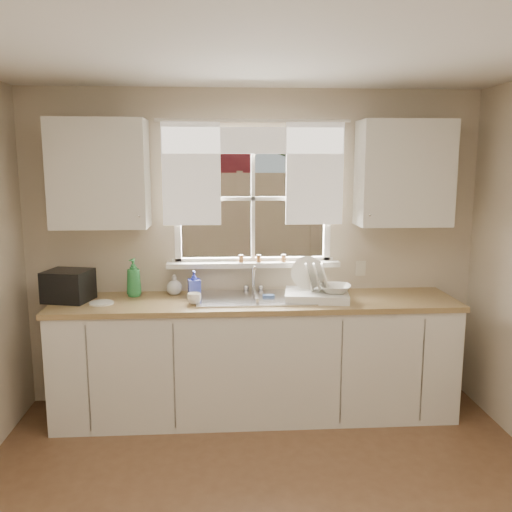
{
  "coord_description": "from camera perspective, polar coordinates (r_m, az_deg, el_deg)",
  "views": [
    {
      "loc": [
        -0.26,
        -2.29,
        1.93
      ],
      "look_at": [
        0.0,
        1.65,
        1.25
      ],
      "focal_mm": 38.0,
      "sensor_mm": 36.0,
      "label": 1
    }
  ],
  "objects": [
    {
      "name": "room_walls",
      "position": [
        2.35,
        2.74,
        -7.42
      ],
      "size": [
        3.62,
        4.02,
        2.5
      ],
      "color": "beige",
      "rests_on": "ground"
    },
    {
      "name": "ceiling",
      "position": [
        2.38,
        2.82,
        23.65
      ],
      "size": [
        3.6,
        4.0,
        0.02
      ],
      "primitive_type": "cube",
      "color": "silver",
      "rests_on": "room_walls"
    },
    {
      "name": "window",
      "position": [
        4.32,
        -0.3,
        3.87
      ],
      "size": [
        1.38,
        0.16,
        1.06
      ],
      "color": "white",
      "rests_on": "room_walls"
    },
    {
      "name": "curtains",
      "position": [
        4.25,
        -0.27,
        9.82
      ],
      "size": [
        1.5,
        0.03,
        0.81
      ],
      "color": "white",
      "rests_on": "room_walls"
    },
    {
      "name": "base_cabinets",
      "position": [
        4.25,
        -0.03,
        -10.82
      ],
      "size": [
        3.0,
        0.62,
        0.87
      ],
      "primitive_type": "cube",
      "color": "silver",
      "rests_on": "ground"
    },
    {
      "name": "countertop",
      "position": [
        4.11,
        -0.03,
        -4.88
      ],
      "size": [
        3.04,
        0.65,
        0.04
      ],
      "primitive_type": "cube",
      "color": "#9C7E4E",
      "rests_on": "base_cabinets"
    },
    {
      "name": "upper_cabinet_left",
      "position": [
        4.21,
        -16.14,
        8.3
      ],
      "size": [
        0.7,
        0.33,
        0.8
      ],
      "primitive_type": "cube",
      "color": "silver",
      "rests_on": "room_walls"
    },
    {
      "name": "upper_cabinet_right",
      "position": [
        4.35,
        15.31,
        8.37
      ],
      "size": [
        0.7,
        0.33,
        0.8
      ],
      "primitive_type": "cube",
      "color": "silver",
      "rests_on": "room_walls"
    },
    {
      "name": "wall_outlet",
      "position": [
        4.51,
        10.96,
        -1.29
      ],
      "size": [
        0.08,
        0.01,
        0.12
      ],
      "primitive_type": "cube",
      "color": "beige",
      "rests_on": "room_walls"
    },
    {
      "name": "sill_jars",
      "position": [
        4.31,
        0.55,
        -0.26
      ],
      "size": [
        0.38,
        0.04,
        0.06
      ],
      "color": "brown",
      "rests_on": "window"
    },
    {
      "name": "backyard",
      "position": [
        10.85,
        0.76,
        17.87
      ],
      "size": [
        20.0,
        10.0,
        6.13
      ],
      "color": "#335421",
      "rests_on": "ground"
    },
    {
      "name": "sink",
      "position": [
        4.16,
        -0.06,
        -5.46
      ],
      "size": [
        0.88,
        0.52,
        0.4
      ],
      "color": "#B7B7BC",
      "rests_on": "countertop"
    },
    {
      "name": "dish_rack",
      "position": [
        4.13,
        6.34,
        -3.69
      ],
      "size": [
        0.52,
        0.42,
        0.31
      ],
      "color": "white",
      "rests_on": "countertop"
    },
    {
      "name": "bowl",
      "position": [
        4.1,
        8.31,
        -3.43
      ],
      "size": [
        0.28,
        0.28,
        0.06
      ],
      "primitive_type": "imported",
      "rotation": [
        0.0,
        0.0,
        -0.18
      ],
      "color": "silver",
      "rests_on": "dish_rack"
    },
    {
      "name": "soap_bottle_a",
      "position": [
        4.29,
        -12.76,
        -2.22
      ],
      "size": [
        0.14,
        0.15,
        0.3
      ],
      "primitive_type": "imported",
      "rotation": [
        0.0,
        0.0,
        -0.33
      ],
      "color": "#2D8C46",
      "rests_on": "countertop"
    },
    {
      "name": "soap_bottle_b",
      "position": [
        4.19,
        -6.52,
        -2.93
      ],
      "size": [
        0.11,
        0.11,
        0.21
      ],
      "primitive_type": "imported",
      "rotation": [
        0.0,
        0.0,
        0.19
      ],
      "color": "blue",
      "rests_on": "countertop"
    },
    {
      "name": "soap_bottle_c",
      "position": [
        4.3,
        -8.59,
        -3.0
      ],
      "size": [
        0.13,
        0.13,
        0.16
      ],
      "primitive_type": "imported",
      "rotation": [
        0.0,
        0.0,
        0.1
      ],
      "color": "beige",
      "rests_on": "countertop"
    },
    {
      "name": "saucer",
      "position": [
        4.15,
        -15.97,
        -4.77
      ],
      "size": [
        0.18,
        0.18,
        0.01
      ],
      "primitive_type": "cylinder",
      "color": "white",
      "rests_on": "countertop"
    },
    {
      "name": "cup",
      "position": [
        3.99,
        -6.55,
        -4.48
      ],
      "size": [
        0.14,
        0.14,
        0.08
      ],
      "primitive_type": "imported",
      "rotation": [
        0.0,
        0.0,
        -0.4
      ],
      "color": "white",
      "rests_on": "countertop"
    },
    {
      "name": "black_appliance",
      "position": [
        4.28,
        -19.15,
        -2.97
      ],
      "size": [
        0.37,
        0.34,
        0.23
      ],
      "primitive_type": "cube",
      "rotation": [
        0.0,
        0.0,
        -0.24
      ],
      "color": "black",
      "rests_on": "countertop"
    }
  ]
}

